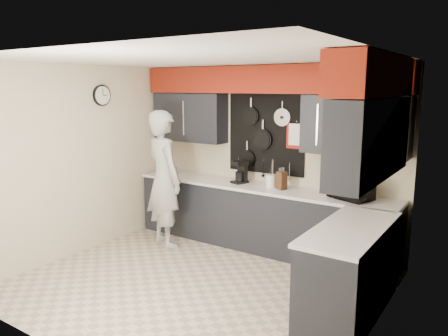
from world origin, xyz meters
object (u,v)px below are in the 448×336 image
Objects in this scene: knife_block at (282,181)px; coffee_maker at (241,171)px; microwave at (351,188)px; utensil_crock at (271,181)px; person at (164,179)px.

knife_block is 0.69m from coffee_maker.
microwave is 1.13m from utensil_crock.
utensil_crock is at bearing -172.03° from knife_block.
microwave is at bearing 20.49° from knife_block.
utensil_crock is (-0.18, 0.04, -0.03)m from knife_block.
knife_block is at bearing -160.55° from microwave.
microwave is 0.25× the size of person.
knife_block is at bearing -12.00° from utensil_crock.
knife_block is 1.69m from person.
person is at bearing -146.65° from microwave.
person reaches higher than knife_block.
knife_block is 0.12× the size of person.
coffee_maker is (-1.63, 0.04, 0.03)m from microwave.
knife_block is at bearing -135.42° from person.
coffee_maker reaches higher than utensil_crock.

